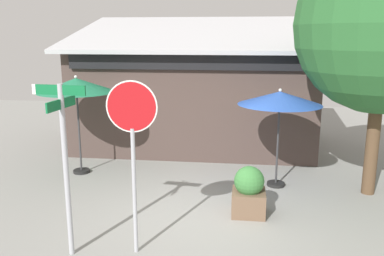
% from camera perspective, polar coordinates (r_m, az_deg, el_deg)
% --- Properties ---
extents(ground_plane, '(28.00, 28.00, 0.10)m').
position_cam_1_polar(ground_plane, '(8.70, 0.24, -12.47)').
color(ground_plane, gray).
extents(cafe_building, '(7.97, 4.97, 4.33)m').
position_cam_1_polar(cafe_building, '(13.86, 0.62, 4.84)').
color(cafe_building, '#473833').
rests_on(cafe_building, ground).
extents(street_sign_post, '(0.91, 0.85, 2.93)m').
position_cam_1_polar(street_sign_post, '(6.96, -17.31, -3.37)').
color(street_sign_post, '#A8AAB2').
rests_on(street_sign_post, ground).
extents(stop_sign, '(0.85, 0.07, 2.97)m').
position_cam_1_polar(stop_sign, '(6.71, -8.28, -0.77)').
color(stop_sign, '#A8AAB2').
rests_on(stop_sign, ground).
extents(patio_umbrella_forest_green_left, '(2.03, 2.03, 2.65)m').
position_cam_1_polar(patio_umbrella_forest_green_left, '(11.12, -15.81, 5.62)').
color(patio_umbrella_forest_green_left, black).
rests_on(patio_umbrella_forest_green_left, ground).
extents(patio_umbrella_royal_blue_center, '(2.00, 2.00, 2.43)m').
position_cam_1_polar(patio_umbrella_royal_blue_center, '(9.97, 12.12, 3.93)').
color(patio_umbrella_royal_blue_center, black).
rests_on(patio_umbrella_royal_blue_center, ground).
extents(sidewalk_planter, '(0.69, 0.69, 1.04)m').
position_cam_1_polar(sidewalk_planter, '(8.67, 7.91, -8.79)').
color(sidewalk_planter, brown).
rests_on(sidewalk_planter, ground).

